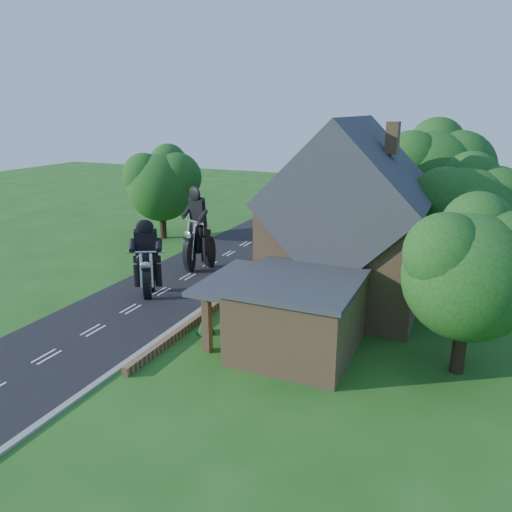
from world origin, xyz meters
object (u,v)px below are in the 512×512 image
at_px(annex, 296,313).
at_px(motorcycle_follow, 199,258).
at_px(house, 349,227).
at_px(garden_wall, 240,288).
at_px(motorcycle_lead, 149,285).

xyz_separation_m(annex, motorcycle_follow, (-9.90, 8.44, -0.90)).
relative_size(house, motorcycle_follow, 5.52).
bearing_deg(garden_wall, motorcycle_lead, -147.98).
height_order(annex, motorcycle_follow, annex).
bearing_deg(house, garden_wall, -170.83).
height_order(garden_wall, motorcycle_lead, motorcycle_lead).
bearing_deg(motorcycle_follow, house, -163.54).
bearing_deg(motorcycle_follow, annex, 164.88).
xyz_separation_m(garden_wall, house, (6.19, 1.00, 4.14)).
xyz_separation_m(garden_wall, motorcycle_follow, (-4.33, 2.64, 0.66)).
height_order(garden_wall, motorcycle_follow, motorcycle_follow).
bearing_deg(motorcycle_lead, motorcycle_follow, -120.57).
height_order(garden_wall, house, house).
distance_m(garden_wall, motorcycle_follow, 5.12).
xyz_separation_m(motorcycle_lead, motorcycle_follow, (0.24, 5.50, 0.17)).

